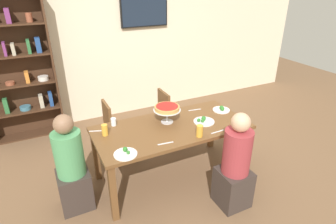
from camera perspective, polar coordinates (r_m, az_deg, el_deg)
The scene contains 20 objects.
ground_plane at distance 3.77m, azimuth 0.69°, elevation -12.89°, with size 12.00×12.00×0.00m, color brown.
rear_partition at distance 5.10m, azimuth -10.83°, elevation 14.51°, with size 8.00×0.12×2.80m, color beige.
dining_table at distance 3.40m, azimuth 0.75°, elevation -4.22°, with size 1.86×0.88×0.74m.
bookshelf at distance 4.81m, azimuth -28.98°, elevation 7.76°, with size 1.10×0.30×2.21m.
television at distance 5.11m, azimuth -4.88°, elevation 19.84°, with size 0.85×0.05×0.51m.
diner_head_west at distance 3.23m, azimuth -19.09°, elevation -11.15°, with size 0.34×0.34×1.15m.
diner_near_right at distance 3.17m, azimuth 13.55°, elevation -11.05°, with size 0.34×0.34×1.15m.
chair_far_right at distance 4.23m, azimuth 0.49°, elevation -0.48°, with size 0.40×0.40×0.87m.
chair_far_left at distance 3.93m, azimuth -10.56°, elevation -3.15°, with size 0.40×0.40×0.87m.
deep_dish_pizza_stand at distance 3.38m, azimuth -0.26°, elevation 0.61°, with size 0.34×0.34×0.22m.
salad_plate_near_diner at distance 3.48m, azimuth 7.29°, elevation -1.80°, with size 0.26×0.26×0.07m.
salad_plate_far_diner at distance 3.82m, azimuth 10.88°, elevation 0.54°, with size 0.23×0.23×0.07m.
salad_plate_spare at distance 2.88m, azimuth -8.68°, elevation -8.38°, with size 0.24×0.24×0.06m.
beer_glass_amber_tall at distance 3.14m, azimuth 6.50°, elevation -3.87°, with size 0.08×0.08×0.14m, color gold.
beer_glass_amber_short at distance 3.23m, azimuth -12.82°, elevation -3.60°, with size 0.07×0.07×0.13m, color gold.
water_glass_clear_near at distance 3.42m, azimuth -11.10°, elevation -2.00°, with size 0.06×0.06×0.09m, color white.
cutlery_fork_near at distance 3.79m, azimuth 5.48°, elevation 0.45°, with size 0.18×0.02×0.01m, color silver.
cutlery_knife_near at distance 3.29m, azimuth 10.12°, elevation -3.99°, with size 0.18×0.02×0.01m, color silver.
cutlery_fork_far at distance 3.02m, azimuth -0.52°, elevation -6.43°, with size 0.18×0.02×0.01m, color silver.
cutlery_knife_far at distance 3.36m, azimuth -14.30°, elevation -3.77°, with size 0.18×0.02×0.01m, color silver.
Camera 1 is at (-1.34, -2.62, 2.35)m, focal length 29.78 mm.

